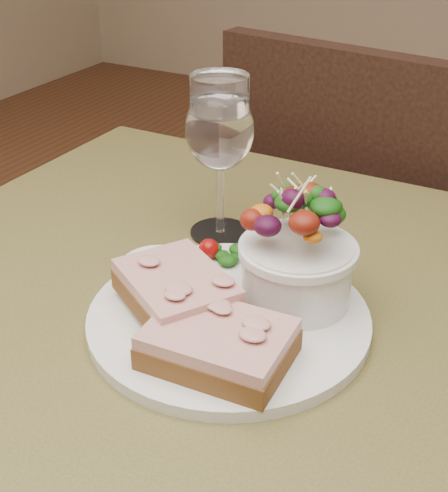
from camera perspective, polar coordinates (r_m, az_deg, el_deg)
The scene contains 9 objects.
cafe_table at distance 0.73m, azimuth -0.97°, elevation -12.50°, with size 0.80×0.80×0.75m.
chair_far at distance 1.44m, azimuth 11.35°, elevation -7.04°, with size 0.48×0.48×0.90m.
dinner_plate at distance 0.65m, azimuth 0.39°, elevation -6.00°, with size 0.27×0.27×0.01m, color white.
sandwich_front at distance 0.59m, azimuth -0.47°, elevation -8.15°, with size 0.12×0.09×0.03m.
sandwich_back at distance 0.64m, azimuth -3.98°, elevation -3.63°, with size 0.14×0.13×0.03m.
ramekin at distance 0.67m, azimuth -5.57°, elevation -2.54°, with size 0.06×0.06×0.04m.
salad_bowl at distance 0.64m, azimuth 6.22°, elevation -0.05°, with size 0.10×0.10×0.13m.
garnish at distance 0.73m, azimuth -0.37°, elevation -0.41°, with size 0.05×0.04×0.02m.
wine_glass at distance 0.76m, azimuth -0.36°, elevation 9.25°, with size 0.08×0.08×0.18m.
Camera 1 is at (0.27, -0.47, 1.14)m, focal length 50.00 mm.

